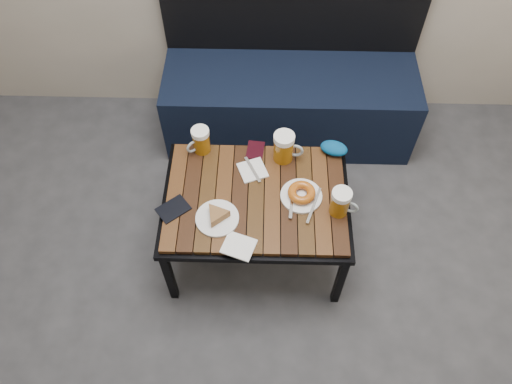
{
  "coord_description": "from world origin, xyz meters",
  "views": [
    {
      "loc": [
        0.02,
        -0.33,
        2.3
      ],
      "look_at": [
        -0.01,
        0.93,
        0.5
      ],
      "focal_mm": 35.0,
      "sensor_mm": 36.0,
      "label": 1
    }
  ],
  "objects_px": {
    "plate_bagel": "(301,194)",
    "beer_mug_centre": "(284,147)",
    "bench": "(289,96)",
    "beer_mug_right": "(341,202)",
    "passport_burgundy": "(255,150)",
    "cafe_table": "(256,201)",
    "plate_pie": "(217,216)",
    "knit_pouch": "(334,148)",
    "beer_mug_left": "(201,140)",
    "passport_navy": "(173,209)"
  },
  "relations": [
    {
      "from": "plate_bagel",
      "to": "knit_pouch",
      "type": "distance_m",
      "value": 0.31
    },
    {
      "from": "cafe_table",
      "to": "beer_mug_right",
      "type": "xyz_separation_m",
      "value": [
        0.36,
        -0.07,
        0.11
      ]
    },
    {
      "from": "cafe_table",
      "to": "plate_bagel",
      "type": "relative_size",
      "value": 3.5
    },
    {
      "from": "beer_mug_right",
      "to": "plate_pie",
      "type": "distance_m",
      "value": 0.53
    },
    {
      "from": "passport_navy",
      "to": "beer_mug_left",
      "type": "bearing_deg",
      "value": 125.03
    },
    {
      "from": "bench",
      "to": "plate_pie",
      "type": "relative_size",
      "value": 7.43
    },
    {
      "from": "plate_pie",
      "to": "passport_burgundy",
      "type": "height_order",
      "value": "plate_pie"
    },
    {
      "from": "passport_burgundy",
      "to": "beer_mug_centre",
      "type": "bearing_deg",
      "value": -10.8
    },
    {
      "from": "beer_mug_right",
      "to": "passport_burgundy",
      "type": "distance_m",
      "value": 0.5
    },
    {
      "from": "plate_pie",
      "to": "plate_bagel",
      "type": "relative_size",
      "value": 0.79
    },
    {
      "from": "beer_mug_centre",
      "to": "plate_bagel",
      "type": "bearing_deg",
      "value": -63.2
    },
    {
      "from": "plate_bagel",
      "to": "knit_pouch",
      "type": "height_order",
      "value": "knit_pouch"
    },
    {
      "from": "passport_burgundy",
      "to": "beer_mug_right",
      "type": "bearing_deg",
      "value": -35.51
    },
    {
      "from": "bench",
      "to": "plate_bagel",
      "type": "relative_size",
      "value": 5.83
    },
    {
      "from": "passport_navy",
      "to": "beer_mug_right",
      "type": "bearing_deg",
      "value": 51.48
    },
    {
      "from": "beer_mug_left",
      "to": "plate_pie",
      "type": "height_order",
      "value": "beer_mug_left"
    },
    {
      "from": "bench",
      "to": "knit_pouch",
      "type": "distance_m",
      "value": 0.65
    },
    {
      "from": "plate_pie",
      "to": "cafe_table",
      "type": "bearing_deg",
      "value": 37.76
    },
    {
      "from": "cafe_table",
      "to": "knit_pouch",
      "type": "distance_m",
      "value": 0.45
    },
    {
      "from": "bench",
      "to": "beer_mug_right",
      "type": "relative_size",
      "value": 10.12
    },
    {
      "from": "beer_mug_centre",
      "to": "passport_navy",
      "type": "distance_m",
      "value": 0.57
    },
    {
      "from": "knit_pouch",
      "to": "bench",
      "type": "bearing_deg",
      "value": 108.15
    },
    {
      "from": "bench",
      "to": "beer_mug_left",
      "type": "height_order",
      "value": "bench"
    },
    {
      "from": "passport_navy",
      "to": "plate_pie",
      "type": "bearing_deg",
      "value": 37.9
    },
    {
      "from": "cafe_table",
      "to": "beer_mug_centre",
      "type": "xyz_separation_m",
      "value": [
        0.12,
        0.22,
        0.12
      ]
    },
    {
      "from": "plate_bagel",
      "to": "passport_navy",
      "type": "relative_size",
      "value": 1.79
    },
    {
      "from": "plate_pie",
      "to": "beer_mug_left",
      "type": "bearing_deg",
      "value": 104.59
    },
    {
      "from": "cafe_table",
      "to": "beer_mug_right",
      "type": "distance_m",
      "value": 0.39
    },
    {
      "from": "passport_burgundy",
      "to": "knit_pouch",
      "type": "distance_m",
      "value": 0.37
    },
    {
      "from": "cafe_table",
      "to": "passport_burgundy",
      "type": "height_order",
      "value": "passport_burgundy"
    },
    {
      "from": "passport_navy",
      "to": "passport_burgundy",
      "type": "relative_size",
      "value": 1.21
    },
    {
      "from": "plate_pie",
      "to": "beer_mug_centre",
      "type": "bearing_deg",
      "value": 50.22
    },
    {
      "from": "passport_navy",
      "to": "knit_pouch",
      "type": "distance_m",
      "value": 0.8
    },
    {
      "from": "cafe_table",
      "to": "plate_bagel",
      "type": "bearing_deg",
      "value": -0.58
    },
    {
      "from": "beer_mug_centre",
      "to": "knit_pouch",
      "type": "bearing_deg",
      "value": 17.46
    },
    {
      "from": "knit_pouch",
      "to": "plate_bagel",
      "type": "bearing_deg",
      "value": -121.24
    },
    {
      "from": "bench",
      "to": "plate_bagel",
      "type": "xyz_separation_m",
      "value": [
        0.03,
        -0.84,
        0.22
      ]
    },
    {
      "from": "passport_burgundy",
      "to": "plate_bagel",
      "type": "bearing_deg",
      "value": -44.9
    },
    {
      "from": "beer_mug_centre",
      "to": "passport_burgundy",
      "type": "xyz_separation_m",
      "value": [
        -0.13,
        0.04,
        -0.08
      ]
    },
    {
      "from": "passport_navy",
      "to": "knit_pouch",
      "type": "bearing_deg",
      "value": 76.16
    },
    {
      "from": "cafe_table",
      "to": "beer_mug_left",
      "type": "height_order",
      "value": "beer_mug_left"
    },
    {
      "from": "plate_pie",
      "to": "bench",
      "type": "bearing_deg",
      "value": 70.82
    },
    {
      "from": "cafe_table",
      "to": "plate_pie",
      "type": "distance_m",
      "value": 0.22
    },
    {
      "from": "plate_pie",
      "to": "passport_navy",
      "type": "distance_m",
      "value": 0.2
    },
    {
      "from": "beer_mug_right",
      "to": "plate_bagel",
      "type": "relative_size",
      "value": 0.58
    },
    {
      "from": "beer_mug_centre",
      "to": "plate_bagel",
      "type": "height_order",
      "value": "beer_mug_centre"
    },
    {
      "from": "beer_mug_centre",
      "to": "beer_mug_right",
      "type": "xyz_separation_m",
      "value": [
        0.24,
        -0.29,
        -0.01
      ]
    },
    {
      "from": "beer_mug_right",
      "to": "passport_navy",
      "type": "height_order",
      "value": "beer_mug_right"
    },
    {
      "from": "beer_mug_centre",
      "to": "passport_navy",
      "type": "xyz_separation_m",
      "value": [
        -0.48,
        -0.3,
        -0.07
      ]
    },
    {
      "from": "plate_bagel",
      "to": "beer_mug_centre",
      "type": "bearing_deg",
      "value": 109.23
    }
  ]
}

